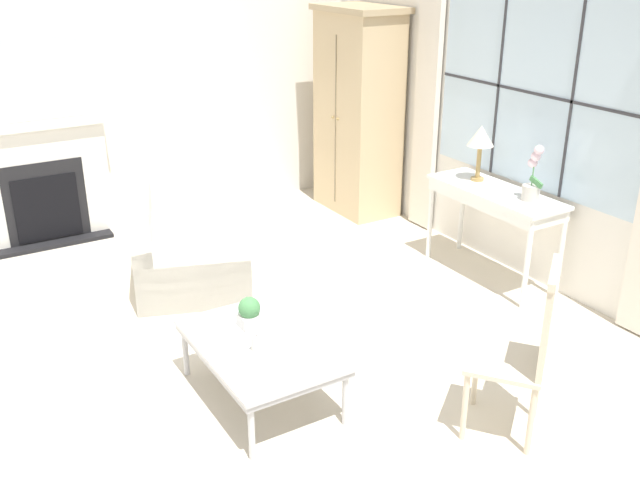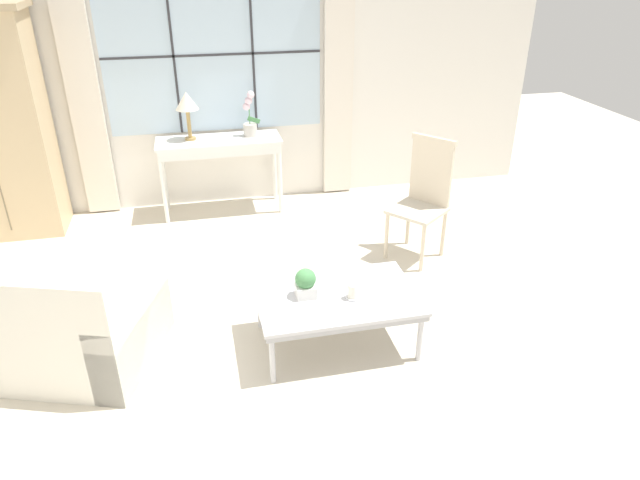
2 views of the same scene
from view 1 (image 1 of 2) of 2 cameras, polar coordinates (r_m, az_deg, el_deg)
name	(u,v)px [view 1 (image 1 of 2)]	position (r m, az deg, el deg)	size (l,w,h in m)	color
ground_plane	(210,361)	(5.23, -8.82, -9.52)	(14.00, 14.00, 0.00)	beige
wall_back_windowed	(533,118)	(6.35, 16.70, 9.31)	(7.20, 0.14, 2.80)	silver
wall_left	(139,88)	(7.63, -14.25, 11.69)	(0.06, 7.20, 2.80)	silver
fireplace	(40,176)	(7.44, -21.46, 4.82)	(0.34, 1.35, 2.00)	black
armoire	(358,112)	(7.76, 3.04, 10.22)	(1.02, 0.62, 2.18)	tan
console_table	(495,200)	(6.33, 13.82, 3.15)	(1.29, 0.47, 0.81)	white
table_lamp	(481,138)	(6.42, 12.74, 7.96)	(0.23, 0.23, 0.50)	#9E7F47
potted_orchid	(533,180)	(6.06, 16.65, 4.64)	(0.18, 0.14, 0.47)	#BCB7AD
armchair_upholstered	(186,257)	(6.20, -10.64, -1.35)	(1.24, 1.20, 0.87)	silver
side_chair_wooden	(527,344)	(4.34, 16.24, -7.96)	(0.62, 0.62, 1.11)	beige
coffee_table	(260,348)	(4.61, -4.83, -8.61)	(1.13, 0.74, 0.42)	#BCBCC1
potted_plant_small	(250,312)	(4.72, -5.66, -5.79)	(0.15, 0.15, 0.21)	white
pillar_candle	(257,345)	(4.47, -5.09, -8.36)	(0.10, 0.10, 0.12)	silver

